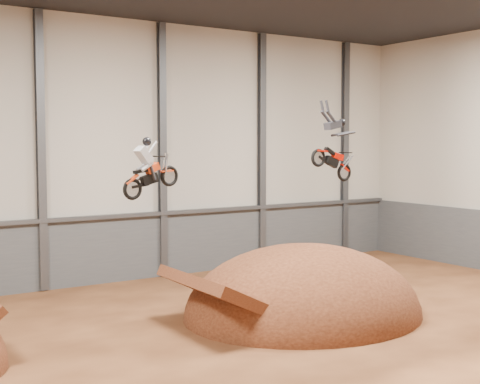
{
  "coord_description": "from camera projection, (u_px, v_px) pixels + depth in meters",
  "views": [
    {
      "loc": [
        -13.08,
        -18.35,
        7.44
      ],
      "look_at": [
        1.43,
        4.0,
        5.47
      ],
      "focal_mm": 50.0,
      "sensor_mm": 36.0,
      "label": 1
    }
  ],
  "objects": [
    {
      "name": "floor",
      "position": [
        268.0,
        359.0,
        23.0
      ],
      "size": [
        40.0,
        40.0,
        0.0
      ],
      "primitive_type": "plane",
      "color": "#4B2714",
      "rests_on": "ground"
    },
    {
      "name": "back_wall",
      "position": [
        103.0,
        151.0,
        35.03
      ],
      "size": [
        40.0,
        0.1,
        14.0
      ],
      "primitive_type": "cube",
      "color": "beige",
      "rests_on": "ground"
    },
    {
      "name": "lower_band_back",
      "position": [
        105.0,
        250.0,
        35.34
      ],
      "size": [
        39.8,
        0.18,
        3.5
      ],
      "primitive_type": "cube",
      "color": "#4D5054",
      "rests_on": "ground"
    },
    {
      "name": "steel_rail",
      "position": [
        106.0,
        217.0,
        35.08
      ],
      "size": [
        39.8,
        0.35,
        0.2
      ],
      "primitive_type": "cube",
      "color": "#47494F",
      "rests_on": "lower_band_back"
    },
    {
      "name": "steel_column_2",
      "position": [
        41.0,
        152.0,
        33.05
      ],
      "size": [
        0.4,
        0.36,
        13.9
      ],
      "primitive_type": "cube",
      "color": "#47494F",
      "rests_on": "ground"
    },
    {
      "name": "steel_column_3",
      "position": [
        162.0,
        151.0,
        36.68
      ],
      "size": [
        0.4,
        0.36,
        13.9
      ],
      "primitive_type": "cube",
      "color": "#47494F",
      "rests_on": "ground"
    },
    {
      "name": "steel_column_4",
      "position": [
        262.0,
        150.0,
        40.3
      ],
      "size": [
        0.4,
        0.36,
        13.9
      ],
      "primitive_type": "cube",
      "color": "#47494F",
      "rests_on": "ground"
    },
    {
      "name": "steel_column_5",
      "position": [
        345.0,
        149.0,
        43.92
      ],
      "size": [
        0.4,
        0.36,
        13.9
      ],
      "primitive_type": "cube",
      "color": "#47494F",
      "rests_on": "ground"
    },
    {
      "name": "landing_ramp",
      "position": [
        303.0,
        315.0,
        28.83
      ],
      "size": [
        10.65,
        9.42,
        6.14
      ],
      "primitive_type": "ellipsoid",
      "color": "#3F1C0F",
      "rests_on": "ground"
    },
    {
      "name": "fmx_rider_a",
      "position": [
        153.0,
        162.0,
        23.64
      ],
      "size": [
        2.94,
        1.36,
        2.66
      ],
      "primitive_type": null,
      "rotation": [
        0.0,
        -0.25,
        0.17
      ],
      "color": "red"
    },
    {
      "name": "fmx_rider_b",
      "position": [
        329.0,
        141.0,
        28.33
      ],
      "size": [
        4.04,
        1.07,
        3.77
      ],
      "primitive_type": null,
      "rotation": [
        0.0,
        0.41,
        0.04
      ],
      "color": "red"
    }
  ]
}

